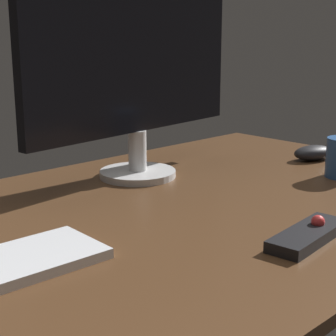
% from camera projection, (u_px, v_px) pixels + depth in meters
% --- Properties ---
extents(desk, '(1.40, 0.84, 0.02)m').
position_uv_depth(desk, '(174.00, 212.00, 1.04)').
color(desk, '#4C301C').
rests_on(desk, ground).
extents(monitor, '(0.61, 0.17, 0.49)m').
position_uv_depth(monitor, '(136.00, 57.00, 1.19)').
color(monitor, silver).
rests_on(monitor, desk).
extents(computer_mouse, '(0.13, 0.09, 0.04)m').
position_uv_depth(computer_mouse, '(313.00, 153.00, 1.41)').
color(computer_mouse, black).
rests_on(computer_mouse, desk).
extents(media_remote, '(0.19, 0.08, 0.03)m').
position_uv_depth(media_remote, '(309.00, 234.00, 0.87)').
color(media_remote, black).
rests_on(media_remote, desk).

